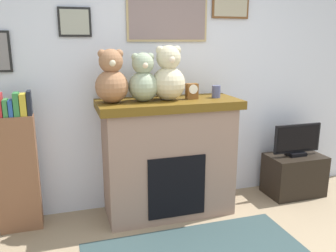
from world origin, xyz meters
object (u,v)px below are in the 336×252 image
fireplace (168,157)px  television (297,141)px  mantel_clock (192,91)px  teddy_bear_tan (112,79)px  candle_jar (216,92)px  teddy_bear_brown (169,76)px  tv_stand (294,175)px  teddy_bear_cream (143,80)px  bookshelf (17,168)px

fireplace → television: 1.50m
mantel_clock → teddy_bear_tan: bearing=179.9°
television → mantel_clock: (-1.27, 0.01, 0.61)m
mantel_clock → candle_jar: bearing=0.3°
teddy_bear_brown → tv_stand: bearing=-0.2°
candle_jar → teddy_bear_cream: size_ratio=0.27×
candle_jar → television: bearing=-0.4°
teddy_bear_tan → teddy_bear_brown: (0.54, -0.00, 0.01)m
teddy_bear_tan → mantel_clock: bearing=-0.1°
bookshelf → candle_jar: (1.91, -0.09, 0.63)m
bookshelf → candle_jar: size_ratio=10.68×
fireplace → teddy_bear_cream: 0.82m
teddy_bear_cream → teddy_bear_brown: teddy_bear_brown is taller
fireplace → teddy_bear_cream: bearing=-175.8°
mantel_clock → teddy_bear_cream: bearing=179.9°
mantel_clock → television: bearing=-0.3°
mantel_clock → teddy_bear_brown: teddy_bear_brown is taller
bookshelf → teddy_bear_tan: size_ratio=2.68×
teddy_bear_tan → teddy_bear_brown: bearing=-0.0°
teddy_bear_brown → bookshelf: bearing=176.2°
bookshelf → television: size_ratio=2.27×
tv_stand → mantel_clock: mantel_clock is taller
tv_stand → teddy_bear_tan: bearing=179.8°
candle_jar → teddy_bear_brown: size_ratio=0.24×
bookshelf → television: (2.91, -0.10, 0.03)m
candle_jar → mantel_clock: size_ratio=0.81×
bookshelf → teddy_bear_cream: teddy_bear_cream is taller
bookshelf → teddy_bear_tan: 1.18m
teddy_bear_tan → candle_jar: bearing=0.0°
television → fireplace: bearing=179.0°
bookshelf → tv_stand: bearing=-2.0°
teddy_bear_cream → teddy_bear_brown: size_ratio=0.88×
television → bookshelf: bearing=178.0°
teddy_bear_cream → teddy_bear_brown: (0.24, -0.00, 0.03)m
tv_stand → teddy_bear_brown: size_ratio=1.23×
bookshelf → teddy_bear_cream: (1.17, -0.09, 0.77)m
fireplace → tv_stand: bearing=-0.9°
television → candle_jar: candle_jar is taller
tv_stand → mantel_clock: (-1.27, 0.00, 1.01)m
bookshelf → teddy_bear_tan: bearing=-6.2°
fireplace → teddy_bear_tan: 0.96m
bookshelf → tv_stand: 2.94m
mantel_clock → teddy_bear_tan: teddy_bear_tan is taller
bookshelf → mantel_clock: size_ratio=8.63×
fireplace → tv_stand: fireplace is taller
mantel_clock → teddy_bear_brown: (-0.24, 0.00, 0.15)m
candle_jar → teddy_bear_brown: 0.53m
television → teddy_bear_cream: bearing=179.8°
tv_stand → teddy_bear_brown: (-1.50, 0.01, 1.17)m
fireplace → teddy_bear_cream: (-0.25, -0.02, 0.78)m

